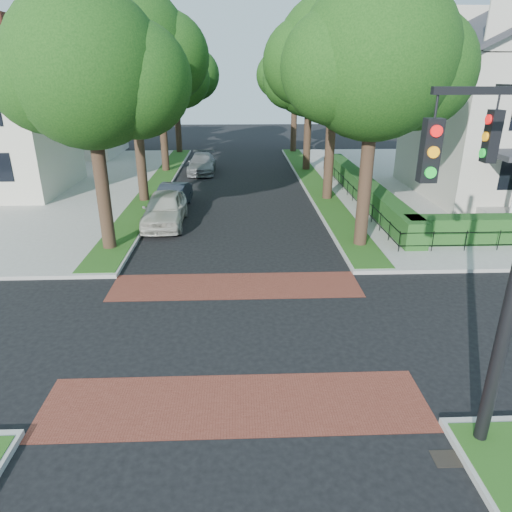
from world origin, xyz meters
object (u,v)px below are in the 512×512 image
at_px(parked_car_middle, 173,197).
at_px(traffic_signal, 510,226).
at_px(parked_car_rear, 202,163).
at_px(parked_car_front, 165,209).

bearing_deg(parked_car_middle, traffic_signal, -58.33).
relative_size(traffic_signal, parked_car_rear, 1.61).
bearing_deg(parked_car_rear, traffic_signal, -74.73).
bearing_deg(parked_car_front, traffic_signal, -61.22).
relative_size(parked_car_middle, parked_car_rear, 0.85).
xyz_separation_m(parked_car_front, parked_car_middle, (0.00, 2.94, -0.15)).
distance_m(parked_car_front, parked_car_middle, 2.95).
bearing_deg(traffic_signal, parked_car_rear, 105.05).
xyz_separation_m(traffic_signal, parked_car_front, (-8.49, 15.01, -3.87)).
height_order(parked_car_middle, parked_car_rear, parked_car_rear).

